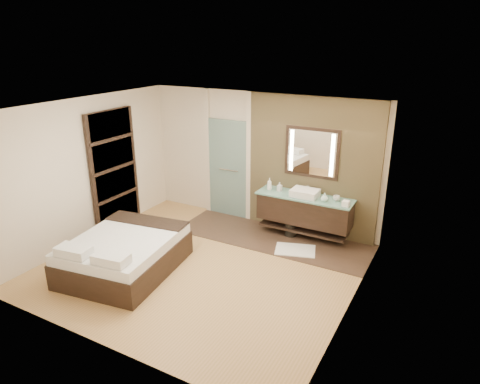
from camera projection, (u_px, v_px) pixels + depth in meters
The scene contains 15 objects.
floor at pixel (202, 267), 7.30m from camera, with size 5.00×5.00×0.00m, color #A47D45.
tile_strip at pixel (273, 238), 8.35m from camera, with size 3.80×1.30×0.01m, color #3A2B20.
stone_wall at pixel (312, 167), 8.17m from camera, with size 2.60×0.08×2.70m, color #9F8A5B.
vanity at pixel (304, 210), 8.19m from camera, with size 1.85×0.55×0.88m.
mirror_unit at pixel (312, 153), 8.02m from camera, with size 1.06×0.04×0.96m.
frosted_door at pixel (228, 165), 9.06m from camera, with size 1.10×0.12×2.70m.
shoji_partition at pixel (114, 170), 8.47m from camera, with size 0.06×1.20×2.40m.
bed at pixel (125, 254), 7.10m from camera, with size 1.79×2.12×0.74m.
bath_mat at pixel (295, 250), 7.84m from camera, with size 0.72×0.50×0.02m, color white.
waste_bin at pixel (291, 229), 8.39m from camera, with size 0.22×0.22×0.28m, color black.
tissue_box at pixel (346, 204), 7.58m from camera, with size 0.12×0.12×0.10m, color white.
soap_bottle_a at pixel (269, 184), 8.37m from camera, with size 0.09×0.09×0.24m, color white.
soap_bottle_b at pixel (280, 187), 8.31m from camera, with size 0.08×0.08×0.18m, color #B2B2B2.
soap_bottle_c at pixel (324, 197), 7.79m from camera, with size 0.13×0.13×0.16m, color #BCEDE2.
cup at pixel (336, 198), 7.84m from camera, with size 0.12×0.12×0.10m, color silver.
Camera 1 is at (3.63, -5.33, 3.71)m, focal length 32.00 mm.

